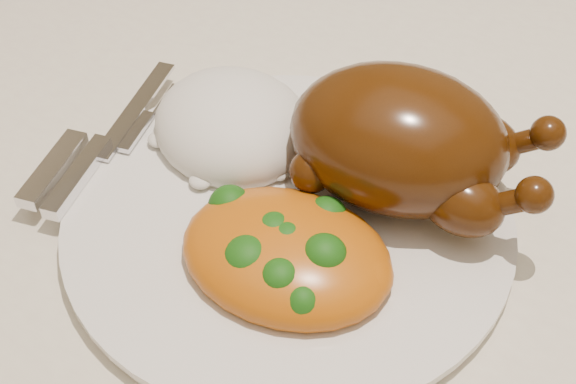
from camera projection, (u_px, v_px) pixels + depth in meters
The scene contains 7 objects.
dining_table at pixel (544, 259), 0.63m from camera, with size 1.60×0.90×0.76m.
tablecloth at pixel (567, 194), 0.58m from camera, with size 1.73×1.03×0.18m.
dinner_plate at pixel (288, 220), 0.51m from camera, with size 0.28×0.28×0.01m, color white.
roast_chicken at pixel (404, 141), 0.50m from camera, with size 0.18×0.14×0.09m.
rice_mound at pixel (233, 126), 0.55m from camera, with size 0.14×0.13×0.06m.
mac_and_cheese at pixel (291, 255), 0.47m from camera, with size 0.15×0.12×0.05m.
cutlery at pixel (91, 152), 0.54m from camera, with size 0.06×0.17×0.01m.
Camera 1 is at (0.07, -0.45, 1.15)m, focal length 50.00 mm.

